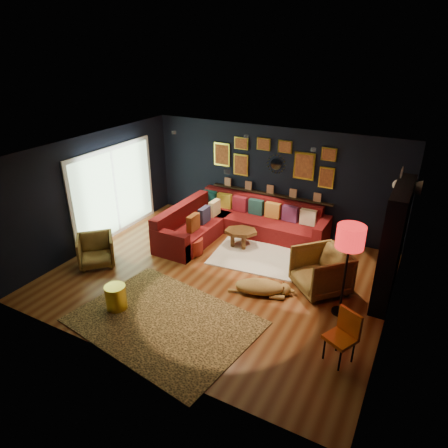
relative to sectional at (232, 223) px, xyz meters
The scene contains 20 objects.
floor 1.94m from the sectional, 71.24° to the right, with size 6.50×6.50×0.00m, color brown.
room_walls 2.29m from the sectional, 71.24° to the right, with size 6.50×6.50×6.50m.
sectional is the anchor object (origin of this frame).
ledge 1.22m from the sectional, 54.82° to the left, with size 3.20×0.12×0.04m, color black.
gallery_wall 1.84m from the sectional, 56.49° to the left, with size 3.15×0.04×1.02m.
sunburst_mirror 1.80m from the sectional, 51.91° to the left, with size 0.47×0.16×0.47m.
fireplace 3.88m from the sectional, 13.77° to the right, with size 0.31×1.60×2.20m.
deer_head 4.15m from the sectional, ahead, with size 0.50×0.28×0.45m.
sliding_door 2.97m from the sectional, 155.08° to the right, with size 0.06×2.80×2.20m.
ceiling_spots 2.53m from the sectional, 58.65° to the right, with size 3.30×2.50×0.06m.
shag_rug 1.28m from the sectional, 36.87° to the right, with size 1.94×1.41×0.03m, color silver.
leopard_rug 3.61m from the sectional, 82.14° to the right, with size 3.05×2.18×0.02m, color tan.
coffee_table 0.60m from the sectional, 43.94° to the right, with size 0.93×0.82×0.39m.
pouf 1.34m from the sectional, 107.90° to the right, with size 0.54×0.54×0.36m, color maroon.
armchair_left 3.29m from the sectional, 126.10° to the right, with size 0.72×0.68×0.75m, color #BB8C3E.
armchair_right 2.91m from the sectional, 27.20° to the right, with size 0.91×0.85×0.94m, color #BB8C3E.
gold_stool 3.68m from the sectional, 97.70° to the right, with size 0.38×0.38×0.47m, color yellow.
orange_chair 4.53m from the sectional, 41.36° to the right, with size 0.54×0.54×0.85m.
floor_lamp 3.80m from the sectional, 30.83° to the right, with size 0.47×0.47×1.72m.
dog 2.58m from the sectional, 51.21° to the right, with size 1.28×0.63×0.40m, color #AD8045, non-canonical shape.
Camera 1 is at (3.42, -6.17, 4.47)m, focal length 32.00 mm.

